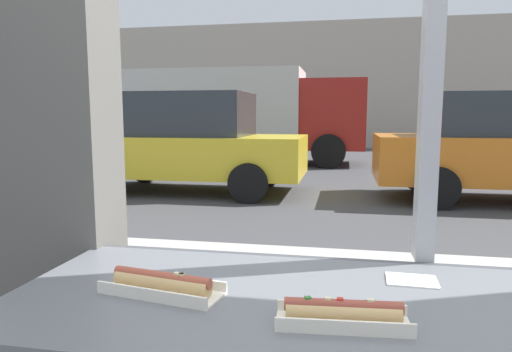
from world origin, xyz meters
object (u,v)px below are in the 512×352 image
at_px(parked_car_yellow, 189,143).
at_px(hotdog_tray_far, 162,284).
at_px(box_truck, 236,111).
at_px(hotdog_tray_near, 343,314).

bearing_deg(parked_car_yellow, hotdog_tray_far, -71.37).
height_order(hotdog_tray_far, box_truck, box_truck).
xyz_separation_m(hotdog_tray_far, box_truck, (-2.74, 12.29, 0.49)).
bearing_deg(box_truck, hotdog_tray_far, -77.44).
height_order(hotdog_tray_far, parked_car_yellow, parked_car_yellow).
height_order(hotdog_tray_near, hotdog_tray_far, same).
xyz_separation_m(parked_car_yellow, box_truck, (-0.37, 5.27, 0.61)).
bearing_deg(hotdog_tray_near, box_truck, 104.24).
distance_m(hotdog_tray_far, parked_car_yellow, 7.41).
distance_m(hotdog_tray_near, parked_car_yellow, 7.62).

